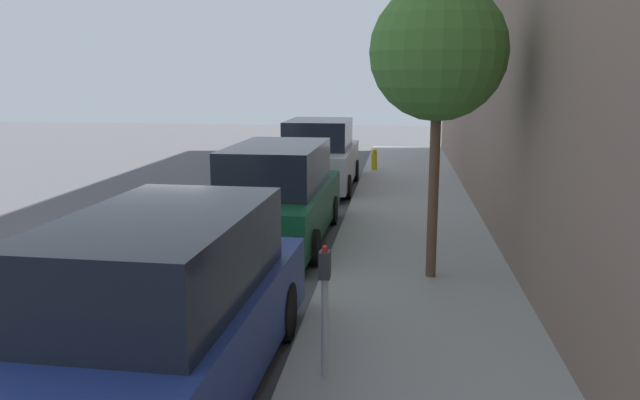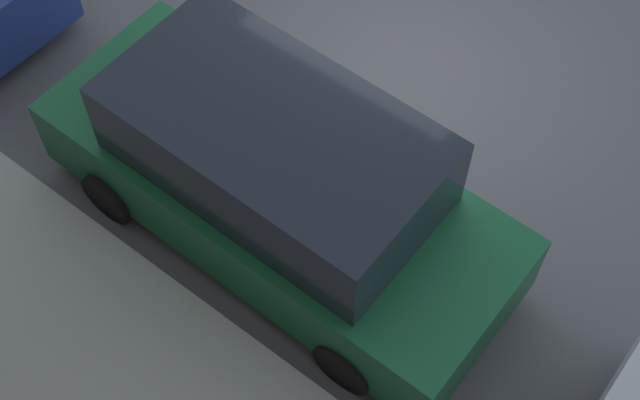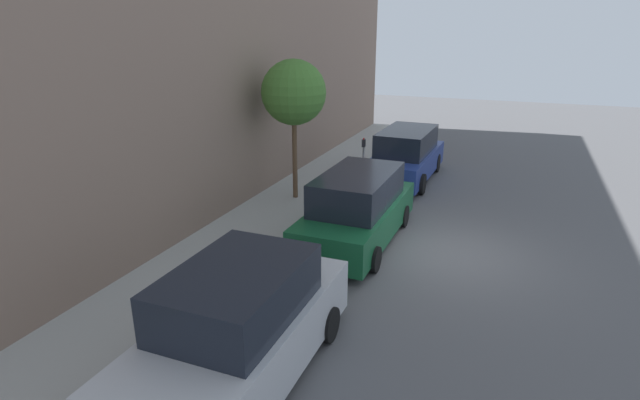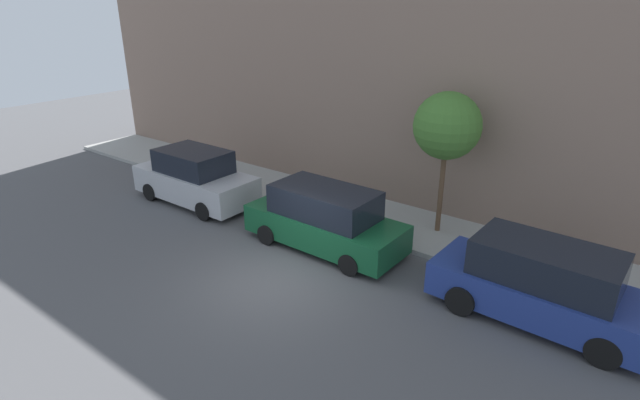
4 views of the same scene
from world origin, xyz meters
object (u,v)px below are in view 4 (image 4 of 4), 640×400
street_tree (447,126)px  parked_minivan_nearest (542,285)px  parking_meter_near (545,252)px  parked_suv_third (195,178)px  fire_hydrant (178,164)px  parked_minivan_second (325,219)px

street_tree → parked_minivan_nearest: bearing=-126.2°
parked_minivan_nearest → parking_meter_near: bearing=12.8°
parking_meter_near → parked_suv_third: bearing=97.7°
parked_suv_third → fire_hydrant: size_ratio=6.96×
parked_minivan_second → street_tree: 4.52m
parked_minivan_nearest → parked_suv_third: bearing=90.1°
parked_minivan_second → street_tree: (2.86, -2.35, 2.60)m
parked_minivan_nearest → parked_minivan_second: size_ratio=1.01×
parked_minivan_second → parking_meter_near: (1.62, -5.80, 0.07)m
parked_minivan_nearest → parked_suv_third: parked_suv_third is taller
parked_minivan_nearest → parked_suv_third: (-0.03, 12.08, 0.01)m
parking_meter_near → fire_hydrant: size_ratio=2.00×
parked_minivan_second → parked_suv_third: bearing=89.5°
parked_suv_third → street_tree: 9.12m
parked_suv_third → street_tree: (2.81, -8.28, 2.59)m
parked_suv_third → parking_meter_near: bearing=-82.3°
fire_hydrant → street_tree: bearing=-83.2°
parked_suv_third → street_tree: street_tree is taller
parked_suv_third → street_tree: bearing=-71.2°
fire_hydrant → parking_meter_near: bearing=-89.6°
parked_minivan_nearest → street_tree: bearing=53.8°
parked_suv_third → parking_meter_near: size_ratio=3.49×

